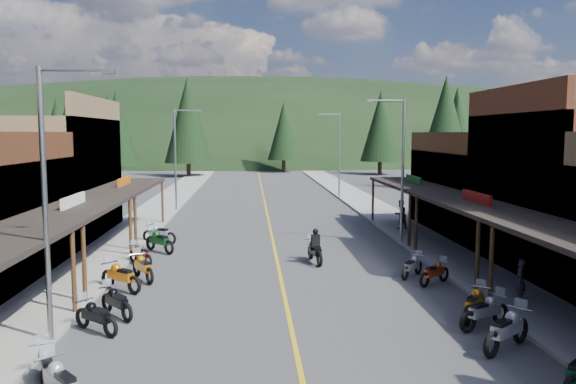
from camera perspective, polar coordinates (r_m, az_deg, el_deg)
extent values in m
plane|color=#38383A|center=(23.12, -0.61, -9.41)|extent=(220.00, 220.00, 0.00)
cube|color=gold|center=(42.72, -2.13, -2.27)|extent=(0.15, 90.00, 0.01)
cube|color=gray|center=(43.33, -13.71, -2.22)|extent=(3.40, 94.00, 0.15)
cube|color=gray|center=(43.83, 9.32, -2.04)|extent=(3.40, 94.00, 0.15)
cylinder|color=#472D19|center=(20.31, -20.95, -7.62)|extent=(0.16, 0.16, 3.00)
cube|color=#3F2111|center=(25.73, -24.05, -1.32)|extent=(0.30, 9.00, 6.20)
cube|color=black|center=(25.28, -20.95, -1.54)|extent=(3.20, 9.00, 0.18)
cylinder|color=#472D19|center=(21.43, -20.01, -6.88)|extent=(0.16, 0.16, 3.00)
cylinder|color=#472D19|center=(28.86, -15.71, -3.49)|extent=(0.16, 0.16, 3.00)
cube|color=silver|center=(25.26, -20.97, -1.09)|extent=(0.12, 3.00, 0.70)
cube|color=brown|center=(35.99, -24.58, 1.24)|extent=(8.00, 10.20, 7.00)
cube|color=brown|center=(34.77, -18.68, 2.32)|extent=(0.30, 10.20, 8.20)
cube|color=black|center=(34.51, -16.29, 0.53)|extent=(3.20, 10.20, 0.18)
cylinder|color=#472D19|center=(30.02, -15.25, -3.11)|extent=(0.16, 0.16, 3.00)
cylinder|color=#472D19|center=(38.80, -12.64, -1.02)|extent=(0.16, 0.16, 3.00)
cube|color=#CC590C|center=(34.50, -16.30, 0.86)|extent=(0.12, 3.00, 0.70)
cylinder|color=#472D19|center=(21.18, 19.94, -7.03)|extent=(0.16, 0.16, 3.00)
cube|color=#562B19|center=(26.61, 21.55, 1.18)|extent=(0.30, 9.00, 8.20)
cube|color=black|center=(26.13, 18.58, -1.22)|extent=(3.20, 9.00, 0.18)
cylinder|color=#472D19|center=(22.25, 18.70, -6.37)|extent=(0.16, 0.16, 3.00)
cylinder|color=#472D19|center=(29.48, 12.89, -3.22)|extent=(0.16, 0.16, 3.00)
cube|color=#B2140F|center=(26.11, 18.59, -0.79)|extent=(0.12, 3.00, 0.70)
cube|color=#4C2D16|center=(37.04, 20.49, -0.03)|extent=(8.00, 10.20, 5.00)
cube|color=#4C2D16|center=(35.57, 14.87, 0.89)|extent=(0.30, 10.20, 6.20)
cube|color=black|center=(35.14, 12.62, 0.72)|extent=(3.20, 10.20, 0.18)
cylinder|color=#472D19|center=(30.61, 12.25, -2.86)|extent=(0.16, 0.16, 3.00)
cylinder|color=#472D19|center=(39.26, 8.62, -0.86)|extent=(0.16, 0.16, 3.00)
cube|color=#14591E|center=(35.12, 12.63, 1.05)|extent=(0.12, 3.00, 0.70)
cylinder|color=gray|center=(17.41, -23.45, -1.57)|extent=(0.16, 0.16, 8.00)
cylinder|color=gray|center=(17.05, -20.77, 11.53)|extent=(2.00, 0.10, 0.10)
cube|color=gray|center=(16.81, -17.77, 11.54)|extent=(0.35, 0.18, 0.12)
cylinder|color=gray|center=(44.69, -11.38, 3.13)|extent=(0.16, 0.16, 8.00)
cylinder|color=gray|center=(44.55, -10.19, 8.17)|extent=(2.00, 0.10, 0.10)
cube|color=gray|center=(44.46, -9.03, 8.13)|extent=(0.35, 0.18, 0.12)
cylinder|color=gray|center=(31.46, 11.57, 1.97)|extent=(0.16, 0.16, 8.00)
cylinder|color=gray|center=(31.19, 9.93, 9.14)|extent=(2.00, 0.10, 0.10)
cube|color=gray|center=(30.98, 8.29, 9.10)|extent=(0.35, 0.18, 0.12)
cylinder|color=gray|center=(52.96, 5.24, 3.66)|extent=(0.16, 0.16, 8.00)
cylinder|color=gray|center=(52.80, 4.20, 7.89)|extent=(2.00, 0.10, 0.10)
cube|color=gray|center=(52.68, 3.22, 7.85)|extent=(0.35, 0.18, 0.12)
ellipsoid|color=black|center=(157.38, -3.40, 3.75)|extent=(310.00, 140.00, 60.00)
cylinder|color=black|center=(95.16, -17.69, 2.62)|extent=(0.60, 0.60, 2.00)
cone|color=black|center=(95.02, -17.81, 6.38)|extent=(5.88, 5.88, 10.50)
cylinder|color=black|center=(80.89, -10.05, 2.26)|extent=(0.60, 0.60, 2.00)
cone|color=black|center=(80.75, -10.15, 7.22)|extent=(6.72, 6.72, 12.00)
cylinder|color=black|center=(88.56, -0.44, 2.67)|extent=(0.60, 0.60, 2.00)
cone|color=black|center=(88.41, -0.44, 6.23)|extent=(5.04, 5.04, 9.00)
cylinder|color=black|center=(84.63, 9.32, 2.44)|extent=(0.60, 0.60, 2.00)
cone|color=black|center=(84.49, 9.39, 6.67)|extent=(5.88, 5.88, 10.50)
cylinder|color=black|center=(100.76, 16.66, 2.82)|extent=(0.60, 0.60, 2.00)
cone|color=black|center=(100.65, 16.78, 6.80)|extent=(6.72, 6.72, 12.00)
cylinder|color=black|center=(98.48, 24.86, 2.45)|extent=(0.60, 0.60, 2.00)
cone|color=black|center=(98.35, 25.00, 5.65)|extent=(5.04, 5.04, 9.00)
cylinder|color=black|center=(103.08, -21.22, 2.73)|extent=(0.60, 0.60, 2.00)
cone|color=black|center=(102.96, -21.35, 6.21)|extent=(5.88, 5.88, 10.50)
cylinder|color=black|center=(65.82, -22.21, 1.07)|extent=(0.60, 0.60, 2.00)
cone|color=black|center=(65.62, -22.38, 5.43)|extent=(4.48, 4.48, 8.00)
cylinder|color=black|center=(72.02, 16.70, 1.65)|extent=(0.60, 0.60, 2.00)
cone|color=black|center=(71.84, 16.83, 5.95)|extent=(4.93, 4.93, 8.80)
cylinder|color=black|center=(74.35, -16.86, 1.77)|extent=(0.60, 0.60, 2.00)
cone|color=black|center=(74.17, -17.00, 6.25)|extent=(5.38, 5.38, 9.60)
cylinder|color=black|center=(64.10, 15.53, 1.18)|extent=(0.60, 0.60, 2.00)
cone|color=black|center=(63.90, 15.69, 6.73)|extent=(5.82, 5.82, 10.40)
imported|color=#2A2030|center=(21.84, 22.50, -8.28)|extent=(0.56, 0.67, 1.56)
imported|color=#4E4231|center=(35.92, 11.34, -2.22)|extent=(1.04, 0.88, 1.86)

